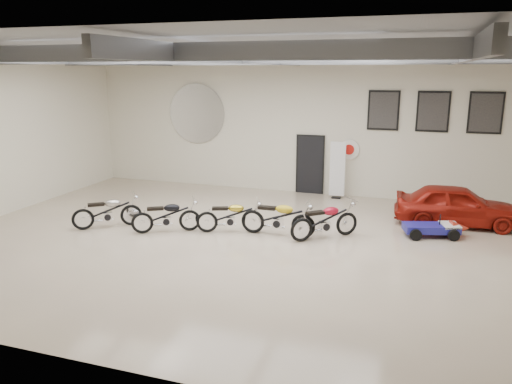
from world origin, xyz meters
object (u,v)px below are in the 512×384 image
(motorcycle_silver, at_px, (107,211))
(motorcycle_yellow, at_px, (278,217))
(go_kart, at_px, (437,225))
(motorcycle_gold, at_px, (230,216))
(banner_stand, at_px, (337,171))
(vintage_car, at_px, (457,205))
(motorcycle_red, at_px, (325,220))
(motorcycle_black, at_px, (166,215))

(motorcycle_silver, distance_m, motorcycle_yellow, 4.94)
(motorcycle_silver, bearing_deg, go_kart, -24.54)
(motorcycle_silver, relative_size, motorcycle_gold, 1.03)
(banner_stand, bearing_deg, vintage_car, -29.08)
(go_kart, relative_size, vintage_car, 0.51)
(vintage_car, bearing_deg, motorcycle_yellow, 115.16)
(motorcycle_yellow, bearing_deg, banner_stand, 78.42)
(motorcycle_red, bearing_deg, go_kart, -20.29)
(motorcycle_yellow, height_order, motorcycle_red, motorcycle_yellow)
(motorcycle_red, distance_m, vintage_car, 4.21)
(motorcycle_gold, bearing_deg, motorcycle_silver, 170.99)
(motorcycle_black, bearing_deg, motorcycle_gold, -10.84)
(motorcycle_black, distance_m, motorcycle_gold, 1.80)
(motorcycle_yellow, height_order, go_kart, motorcycle_yellow)
(motorcycle_silver, bearing_deg, banner_stand, 5.99)
(vintage_car, bearing_deg, motorcycle_black, 109.42)
(banner_stand, xyz_separation_m, motorcycle_gold, (-2.19, -4.77, -0.50))
(banner_stand, bearing_deg, motorcycle_yellow, -101.81)
(motorcycle_silver, relative_size, motorcycle_black, 1.02)
(motorcycle_silver, relative_size, go_kart, 1.07)
(vintage_car, bearing_deg, banner_stand, 58.62)
(motorcycle_red, bearing_deg, motorcycle_yellow, 146.07)
(motorcycle_gold, xyz_separation_m, motorcycle_red, (2.61, 0.31, 0.04))
(motorcycle_silver, relative_size, motorcycle_red, 0.96)
(go_kart, bearing_deg, banner_stand, 118.12)
(motorcycle_yellow, bearing_deg, motorcycle_black, -167.97)
(motorcycle_red, bearing_deg, motorcycle_silver, 148.36)
(banner_stand, height_order, motorcycle_yellow, banner_stand)
(motorcycle_black, height_order, go_kart, motorcycle_black)
(motorcycle_red, distance_m, go_kart, 3.10)
(banner_stand, distance_m, motorcycle_yellow, 4.72)
(motorcycle_gold, distance_m, motorcycle_yellow, 1.35)
(motorcycle_silver, bearing_deg, motorcycle_red, -28.30)
(motorcycle_yellow, bearing_deg, motorcycle_red, 6.19)
(banner_stand, distance_m, vintage_car, 4.38)
(motorcycle_silver, relative_size, motorcycle_yellow, 0.93)
(motorcycle_silver, xyz_separation_m, vintage_car, (9.56, 3.48, 0.10))
(motorcycle_yellow, bearing_deg, vintage_car, 27.70)
(motorcycle_silver, height_order, go_kart, motorcycle_silver)
(banner_stand, relative_size, motorcycle_black, 1.05)
(banner_stand, distance_m, motorcycle_gold, 5.27)
(motorcycle_yellow, relative_size, go_kart, 1.15)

